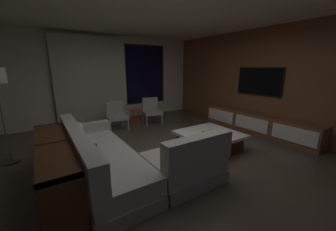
{
  "coord_description": "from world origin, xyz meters",
  "views": [
    {
      "loc": [
        -1.97,
        -2.85,
        1.72
      ],
      "look_at": [
        0.59,
        1.04,
        0.57
      ],
      "focal_mm": 21.2,
      "sensor_mm": 36.0,
      "label": 1
    }
  ],
  "objects_px": {
    "sectional_couch": "(123,160)",
    "media_console": "(257,124)",
    "mounted_tv": "(259,81)",
    "accent_chair_near_window": "(151,109)",
    "side_stool": "(135,113)",
    "coffee_table": "(209,140)",
    "accent_chair_by_curtain": "(116,114)",
    "book_stack_on_coffee_table": "(209,132)",
    "console_table_behind_couch": "(55,165)"
  },
  "relations": [
    {
      "from": "sectional_couch",
      "to": "media_console",
      "type": "distance_m",
      "value": 3.77
    },
    {
      "from": "media_console",
      "to": "mounted_tv",
      "type": "distance_m",
      "value": 1.13
    },
    {
      "from": "accent_chair_near_window",
      "to": "side_stool",
      "type": "bearing_deg",
      "value": 168.63
    },
    {
      "from": "sectional_couch",
      "to": "mounted_tv",
      "type": "relative_size",
      "value": 2.01
    },
    {
      "from": "coffee_table",
      "to": "side_stool",
      "type": "bearing_deg",
      "value": 102.28
    },
    {
      "from": "media_console",
      "to": "accent_chair_by_curtain",
      "type": "bearing_deg",
      "value": 141.16
    },
    {
      "from": "accent_chair_by_curtain",
      "to": "side_stool",
      "type": "relative_size",
      "value": 1.7
    },
    {
      "from": "accent_chair_by_curtain",
      "to": "media_console",
      "type": "xyz_separation_m",
      "value": [
        2.99,
        -2.41,
        -0.18
      ]
    },
    {
      "from": "book_stack_on_coffee_table",
      "to": "mounted_tv",
      "type": "height_order",
      "value": "mounted_tv"
    },
    {
      "from": "coffee_table",
      "to": "accent_chair_by_curtain",
      "type": "xyz_separation_m",
      "value": [
        -1.18,
        2.47,
        0.25
      ]
    },
    {
      "from": "sectional_couch",
      "to": "accent_chair_by_curtain",
      "type": "relative_size",
      "value": 3.21
    },
    {
      "from": "accent_chair_by_curtain",
      "to": "coffee_table",
      "type": "bearing_deg",
      "value": -64.43
    },
    {
      "from": "side_stool",
      "to": "media_console",
      "type": "xyz_separation_m",
      "value": [
        2.37,
        -2.51,
        -0.12
      ]
    },
    {
      "from": "side_stool",
      "to": "console_table_behind_couch",
      "type": "distance_m",
      "value": 3.41
    },
    {
      "from": "coffee_table",
      "to": "accent_chair_near_window",
      "type": "relative_size",
      "value": 1.49
    },
    {
      "from": "book_stack_on_coffee_table",
      "to": "console_table_behind_couch",
      "type": "relative_size",
      "value": 0.14
    },
    {
      "from": "side_stool",
      "to": "sectional_couch",
      "type": "bearing_deg",
      "value": -117.82
    },
    {
      "from": "coffee_table",
      "to": "accent_chair_by_curtain",
      "type": "height_order",
      "value": "accent_chair_by_curtain"
    },
    {
      "from": "sectional_couch",
      "to": "coffee_table",
      "type": "distance_m",
      "value": 1.96
    },
    {
      "from": "side_stool",
      "to": "mounted_tv",
      "type": "xyz_separation_m",
      "value": [
        2.55,
        -2.31,
        0.98
      ]
    },
    {
      "from": "media_console",
      "to": "sectional_couch",
      "type": "bearing_deg",
      "value": -178.04
    },
    {
      "from": "accent_chair_by_curtain",
      "to": "mounted_tv",
      "type": "xyz_separation_m",
      "value": [
        3.17,
        -2.21,
        0.92
      ]
    },
    {
      "from": "accent_chair_near_window",
      "to": "console_table_behind_couch",
      "type": "relative_size",
      "value": 0.37
    },
    {
      "from": "accent_chair_near_window",
      "to": "accent_chair_by_curtain",
      "type": "bearing_deg",
      "value": 179.91
    },
    {
      "from": "coffee_table",
      "to": "mounted_tv",
      "type": "bearing_deg",
      "value": 7.3
    },
    {
      "from": "side_stool",
      "to": "console_table_behind_couch",
      "type": "bearing_deg",
      "value": -132.59
    },
    {
      "from": "accent_chair_by_curtain",
      "to": "console_table_behind_couch",
      "type": "height_order",
      "value": "accent_chair_by_curtain"
    },
    {
      "from": "coffee_table",
      "to": "book_stack_on_coffee_table",
      "type": "relative_size",
      "value": 3.9
    },
    {
      "from": "media_console",
      "to": "console_table_behind_couch",
      "type": "xyz_separation_m",
      "value": [
        -4.68,
        0.0,
        0.17
      ]
    },
    {
      "from": "coffee_table",
      "to": "accent_chair_by_curtain",
      "type": "bearing_deg",
      "value": 115.57
    },
    {
      "from": "accent_chair_near_window",
      "to": "console_table_behind_couch",
      "type": "height_order",
      "value": "accent_chair_near_window"
    },
    {
      "from": "media_console",
      "to": "side_stool",
      "type": "bearing_deg",
      "value": 133.37
    },
    {
      "from": "side_stool",
      "to": "accent_chair_near_window",
      "type": "bearing_deg",
      "value": -11.37
    },
    {
      "from": "accent_chair_by_curtain",
      "to": "console_table_behind_couch",
      "type": "xyz_separation_m",
      "value": [
        -1.68,
        -2.41,
        -0.02
      ]
    },
    {
      "from": "accent_chair_by_curtain",
      "to": "mounted_tv",
      "type": "distance_m",
      "value": 3.97
    },
    {
      "from": "accent_chair_near_window",
      "to": "coffee_table",
      "type": "bearing_deg",
      "value": -88.79
    },
    {
      "from": "mounted_tv",
      "to": "accent_chair_near_window",
      "type": "bearing_deg",
      "value": 132.79
    },
    {
      "from": "side_stool",
      "to": "media_console",
      "type": "height_order",
      "value": "media_console"
    },
    {
      "from": "accent_chair_near_window",
      "to": "accent_chair_by_curtain",
      "type": "height_order",
      "value": "same"
    },
    {
      "from": "coffee_table",
      "to": "console_table_behind_couch",
      "type": "distance_m",
      "value": 2.87
    },
    {
      "from": "coffee_table",
      "to": "media_console",
      "type": "height_order",
      "value": "media_console"
    },
    {
      "from": "side_stool",
      "to": "media_console",
      "type": "distance_m",
      "value": 3.45
    },
    {
      "from": "media_console",
      "to": "console_table_behind_couch",
      "type": "relative_size",
      "value": 1.48
    },
    {
      "from": "book_stack_on_coffee_table",
      "to": "mounted_tv",
      "type": "distance_m",
      "value": 2.29
    },
    {
      "from": "book_stack_on_coffee_table",
      "to": "coffee_table",
      "type": "bearing_deg",
      "value": 38.26
    },
    {
      "from": "book_stack_on_coffee_table",
      "to": "console_table_behind_couch",
      "type": "distance_m",
      "value": 2.8
    },
    {
      "from": "console_table_behind_couch",
      "to": "coffee_table",
      "type": "bearing_deg",
      "value": -1.17
    },
    {
      "from": "book_stack_on_coffee_table",
      "to": "accent_chair_by_curtain",
      "type": "distance_m",
      "value": 2.75
    },
    {
      "from": "coffee_table",
      "to": "mounted_tv",
      "type": "height_order",
      "value": "mounted_tv"
    },
    {
      "from": "coffee_table",
      "to": "mounted_tv",
      "type": "distance_m",
      "value": 2.32
    }
  ]
}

